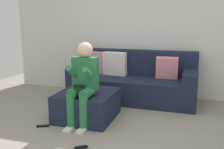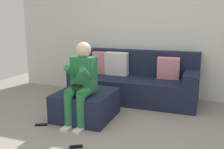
{
  "view_description": "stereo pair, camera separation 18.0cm",
  "coord_description": "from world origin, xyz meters",
  "px_view_note": "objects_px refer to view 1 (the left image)",
  "views": [
    {
      "loc": [
        0.95,
        -2.62,
        1.42
      ],
      "look_at": [
        -0.27,
        1.25,
        0.56
      ],
      "focal_mm": 41.55,
      "sensor_mm": 36.0,
      "label": 1
    },
    {
      "loc": [
        1.12,
        -2.56,
        1.42
      ],
      "look_at": [
        -0.27,
        1.25,
        0.56
      ],
      "focal_mm": 41.55,
      "sensor_mm": 36.0,
      "label": 2
    }
  ],
  "objects_px": {
    "couch_sectional": "(133,81)",
    "remote_by_storage_bin": "(43,126)",
    "person_seated": "(83,80)",
    "ottoman": "(87,105)",
    "remote_near_ottoman": "(81,147)"
  },
  "relations": [
    {
      "from": "ottoman",
      "to": "remote_by_storage_bin",
      "type": "xyz_separation_m",
      "value": [
        -0.45,
        -0.49,
        -0.19
      ]
    },
    {
      "from": "couch_sectional",
      "to": "ottoman",
      "type": "height_order",
      "value": "couch_sectional"
    },
    {
      "from": "remote_by_storage_bin",
      "to": "couch_sectional",
      "type": "bearing_deg",
      "value": 34.91
    },
    {
      "from": "ottoman",
      "to": "person_seated",
      "type": "height_order",
      "value": "person_seated"
    },
    {
      "from": "person_seated",
      "to": "remote_near_ottoman",
      "type": "xyz_separation_m",
      "value": [
        0.27,
        -0.7,
        -0.6
      ]
    },
    {
      "from": "person_seated",
      "to": "remote_by_storage_bin",
      "type": "distance_m",
      "value": 0.83
    },
    {
      "from": "couch_sectional",
      "to": "ottoman",
      "type": "bearing_deg",
      "value": -110.85
    },
    {
      "from": "ottoman",
      "to": "remote_near_ottoman",
      "type": "bearing_deg",
      "value": -71.54
    },
    {
      "from": "person_seated",
      "to": "remote_by_storage_bin",
      "type": "bearing_deg",
      "value": -148.4
    },
    {
      "from": "couch_sectional",
      "to": "remote_by_storage_bin",
      "type": "relative_size",
      "value": 13.34
    },
    {
      "from": "person_seated",
      "to": "couch_sectional",
      "type": "bearing_deg",
      "value": 73.19
    },
    {
      "from": "ottoman",
      "to": "remote_by_storage_bin",
      "type": "bearing_deg",
      "value": -132.54
    },
    {
      "from": "person_seated",
      "to": "ottoman",
      "type": "bearing_deg",
      "value": 98.27
    },
    {
      "from": "couch_sectional",
      "to": "remote_by_storage_bin",
      "type": "height_order",
      "value": "couch_sectional"
    },
    {
      "from": "couch_sectional",
      "to": "ottoman",
      "type": "relative_size",
      "value": 2.63
    }
  ]
}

